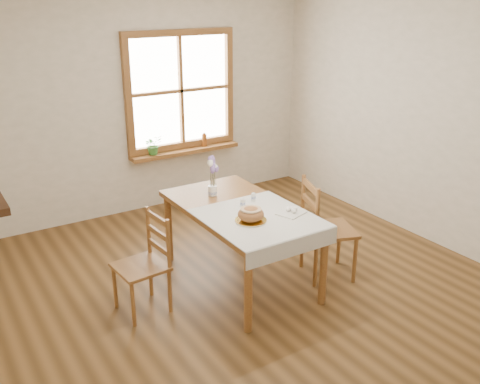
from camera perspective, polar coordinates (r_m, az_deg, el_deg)
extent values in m
plane|color=brown|center=(5.01, 1.87, -10.72)|extent=(5.00, 5.00, 0.00)
cube|color=white|center=(6.62, -10.35, 8.96)|extent=(4.50, 0.10, 2.60)
cube|color=white|center=(5.99, 20.28, 6.79)|extent=(0.10, 5.00, 2.60)
cube|color=olive|center=(6.67, -6.56, 16.53)|extent=(1.46, 0.08, 0.08)
cube|color=olive|center=(6.91, -6.09, 5.05)|extent=(1.46, 0.08, 0.08)
cube|color=olive|center=(6.49, -11.86, 9.97)|extent=(0.08, 0.08, 1.30)
cube|color=olive|center=(7.08, -1.21, 11.27)|extent=(0.08, 0.08, 1.30)
cube|color=olive|center=(6.76, -6.32, 10.69)|extent=(0.04, 0.06, 1.30)
cube|color=olive|center=(6.76, -6.32, 10.69)|extent=(1.30, 0.06, 0.04)
cube|color=white|center=(6.78, -6.43, 10.73)|extent=(1.30, 0.01, 1.30)
cube|color=olive|center=(6.88, -5.85, 4.38)|extent=(1.46, 0.20, 0.05)
cube|color=olive|center=(4.90, 0.00, -1.91)|extent=(0.90, 1.60, 0.05)
cylinder|color=olive|center=(4.33, 0.88, -10.78)|extent=(0.07, 0.07, 0.70)
cylinder|color=olive|center=(4.74, 8.88, -8.02)|extent=(0.07, 0.07, 0.70)
cylinder|color=olive|center=(5.48, -7.62, -3.84)|extent=(0.07, 0.07, 0.70)
cylinder|color=olive|center=(5.81, -0.64, -2.17)|extent=(0.07, 0.07, 0.70)
cube|color=silver|center=(4.65, 2.00, -2.79)|extent=(0.91, 0.99, 0.01)
cylinder|color=white|center=(4.57, 1.16, -3.06)|extent=(0.32, 0.32, 0.01)
ellipsoid|color=#A06038|center=(4.55, 1.17, -2.26)|extent=(0.23, 0.23, 0.12)
cube|color=silver|center=(4.75, 5.49, -2.24)|extent=(0.28, 0.25, 0.01)
cylinder|color=white|center=(4.85, 0.30, -1.15)|extent=(0.05, 0.05, 0.09)
cylinder|color=white|center=(5.00, 1.45, -0.50)|extent=(0.05, 0.05, 0.08)
cylinder|color=white|center=(5.15, -2.95, 0.08)|extent=(0.09, 0.09, 0.10)
imported|color=#3A7D32|center=(6.67, -9.24, 4.76)|extent=(0.24, 0.26, 0.19)
cylinder|color=#A4541E|center=(6.97, -3.83, 5.63)|extent=(0.07, 0.07, 0.18)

